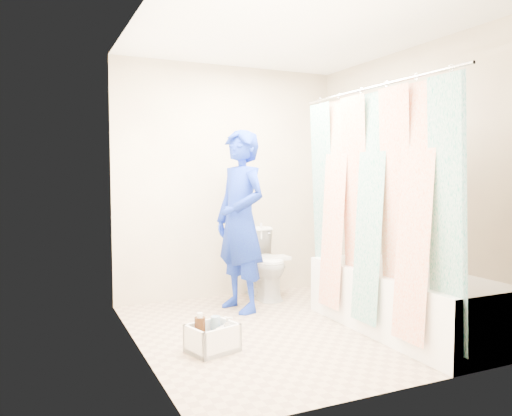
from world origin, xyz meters
name	(u,v)px	position (x,y,z in m)	size (l,w,h in m)	color
floor	(286,330)	(0.00, 0.00, 0.00)	(2.60, 2.60, 0.00)	tan
ceiling	(288,33)	(0.00, 0.00, 2.40)	(2.40, 2.60, 0.02)	white
wall_back	(229,182)	(0.00, 1.30, 1.20)	(2.40, 0.02, 2.40)	beige
wall_front	(394,189)	(0.00, -1.30, 1.20)	(2.40, 0.02, 2.40)	beige
wall_left	(138,186)	(-1.20, 0.00, 1.20)	(0.02, 2.60, 2.40)	beige
wall_right	(404,183)	(1.20, 0.00, 1.20)	(0.02, 2.60, 2.40)	beige
bathtub	(403,299)	(0.85, -0.43, 0.27)	(0.70, 1.75, 0.50)	white
curtain_rod	(374,87)	(0.52, -0.43, 1.95)	(0.02, 0.02, 1.90)	silver
shower_curtain	(372,208)	(0.52, -0.43, 1.02)	(0.06, 1.75, 1.80)	white
toilet	(263,263)	(0.30, 1.08, 0.36)	(0.40, 0.70, 0.72)	silver
tank_lid	(268,258)	(0.30, 0.97, 0.42)	(0.44, 0.19, 0.03)	white
tank_internals	(253,228)	(0.26, 1.27, 0.71)	(0.18, 0.06, 0.23)	black
plumber	(240,221)	(-0.12, 0.71, 0.85)	(0.62, 0.41, 1.69)	#0F2F9E
cleaning_caddy	(214,338)	(-0.72, -0.23, 0.09)	(0.40, 0.35, 0.26)	white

